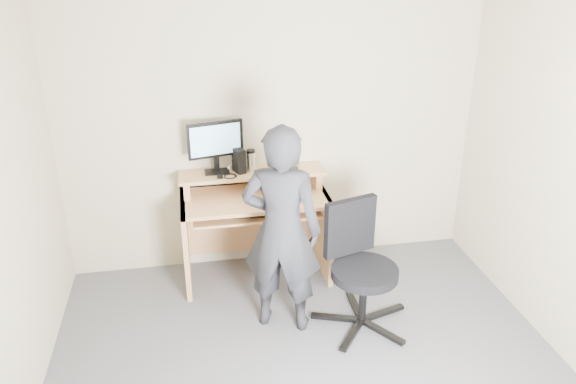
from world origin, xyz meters
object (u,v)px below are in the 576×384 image
object	(u,v)px
monitor	(216,143)
desk	(254,214)
office_chair	(359,262)
person	(282,231)

from	to	relation	value
monitor	desk	bearing A→B (deg)	-30.97
desk	office_chair	bearing A→B (deg)	-51.34
person	desk	bearing A→B (deg)	-61.54
desk	monitor	xyz separation A→B (m)	(-0.28, 0.09, 0.62)
monitor	office_chair	distance (m)	1.48
monitor	office_chair	bearing A→B (deg)	-57.10
desk	person	world-z (taller)	person
office_chair	desk	bearing A→B (deg)	111.95
desk	monitor	world-z (taller)	monitor
desk	office_chair	distance (m)	1.07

